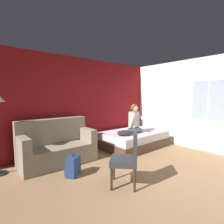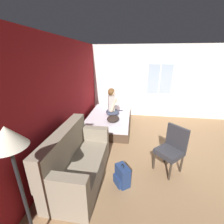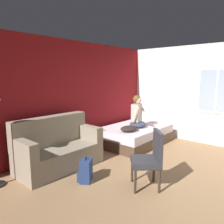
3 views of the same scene
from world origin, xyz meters
TOP-DOWN VIEW (x-y plane):
  - ground_plane at (0.00, 0.00)m, footprint 40.00×40.00m
  - wall_back_accent at (0.00, 3.01)m, footprint 9.86×0.16m
  - wall_side_with_window at (2.51, 0.00)m, footprint 0.19×7.25m
  - bed at (1.18, 2.10)m, footprint 2.00×1.37m
  - couch at (-1.18, 2.37)m, footprint 1.71×0.84m
  - side_chair at (-0.66, 0.52)m, footprint 0.65×0.65m
  - person_seated at (1.16, 2.02)m, footprint 0.61×0.55m
  - backpack at (-1.22, 1.49)m, footprint 0.35×0.34m
  - throw_pillow at (0.63, 1.91)m, footprint 0.52×0.42m
  - cell_phone at (1.53, 1.76)m, footprint 0.08×0.15m
  - floor_lamp at (-2.35, 2.52)m, footprint 0.36×0.36m

SIDE VIEW (x-z plane):
  - ground_plane at x=0.00m, z-range 0.00..0.00m
  - backpack at x=-1.22m, z-range -0.04..0.42m
  - bed at x=1.18m, z-range 0.00..0.48m
  - couch at x=-1.18m, z-range -0.13..0.91m
  - cell_phone at x=1.53m, z-range 0.48..0.49m
  - side_chair at x=-0.66m, z-range 0.04..1.02m
  - throw_pillow at x=0.63m, z-range 0.48..0.62m
  - person_seated at x=1.16m, z-range 0.40..1.27m
  - wall_back_accent at x=0.00m, z-range 0.00..2.70m
  - wall_side_with_window at x=2.51m, z-range 0.00..2.70m
  - floor_lamp at x=-2.35m, z-range 0.58..2.28m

